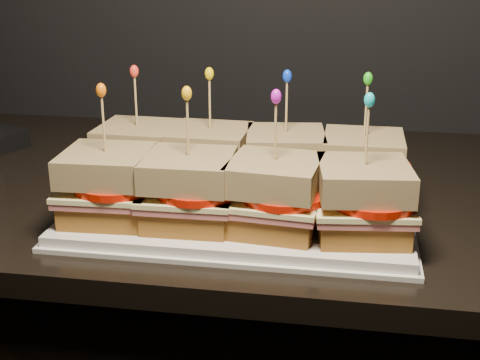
# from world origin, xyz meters

# --- Properties ---
(granite_slab) EXTENTS (2.28, 0.68, 0.03)m
(granite_slab) POSITION_xyz_m (0.08, 1.67, 0.91)
(granite_slab) COLOR black
(granite_slab) RESTS_ON cabinet
(platter) EXTENTS (0.43, 0.27, 0.02)m
(platter) POSITION_xyz_m (0.02, 1.52, 0.93)
(platter) COLOR white
(platter) RESTS_ON granite_slab
(platter_rim) EXTENTS (0.44, 0.28, 0.01)m
(platter_rim) POSITION_xyz_m (0.02, 1.52, 0.93)
(platter_rim) COLOR white
(platter_rim) RESTS_ON granite_slab
(sandwich_0_bread_bot) EXTENTS (0.10, 0.10, 0.03)m
(sandwich_0_bread_bot) POSITION_xyz_m (-0.13, 1.58, 0.96)
(sandwich_0_bread_bot) COLOR brown
(sandwich_0_bread_bot) RESTS_ON platter
(sandwich_0_ham) EXTENTS (0.11, 0.11, 0.01)m
(sandwich_0_ham) POSITION_xyz_m (-0.13, 1.58, 0.97)
(sandwich_0_ham) COLOR #C66163
(sandwich_0_ham) RESTS_ON sandwich_0_bread_bot
(sandwich_0_cheese) EXTENTS (0.12, 0.11, 0.01)m
(sandwich_0_cheese) POSITION_xyz_m (-0.13, 1.58, 0.98)
(sandwich_0_cheese) COLOR #F6EC9D
(sandwich_0_cheese) RESTS_ON sandwich_0_ham
(sandwich_0_tomato) EXTENTS (0.10, 0.10, 0.01)m
(sandwich_0_tomato) POSITION_xyz_m (-0.12, 1.57, 0.99)
(sandwich_0_tomato) COLOR red
(sandwich_0_tomato) RESTS_ON sandwich_0_cheese
(sandwich_0_bread_top) EXTENTS (0.11, 0.11, 0.03)m
(sandwich_0_bread_top) POSITION_xyz_m (-0.13, 1.58, 1.01)
(sandwich_0_bread_top) COLOR #52300F
(sandwich_0_bread_top) RESTS_ON sandwich_0_tomato
(sandwich_0_pick) EXTENTS (0.00, 0.00, 0.09)m
(sandwich_0_pick) POSITION_xyz_m (-0.13, 1.58, 1.06)
(sandwich_0_pick) COLOR tan
(sandwich_0_pick) RESTS_ON sandwich_0_bread_top
(sandwich_0_frill) EXTENTS (0.01, 0.01, 0.02)m
(sandwich_0_frill) POSITION_xyz_m (-0.13, 1.58, 1.10)
(sandwich_0_frill) COLOR red
(sandwich_0_frill) RESTS_ON sandwich_0_pick
(sandwich_1_bread_bot) EXTENTS (0.10, 0.10, 0.03)m
(sandwich_1_bread_bot) POSITION_xyz_m (-0.03, 1.58, 0.96)
(sandwich_1_bread_bot) COLOR brown
(sandwich_1_bread_bot) RESTS_ON platter
(sandwich_1_ham) EXTENTS (0.11, 0.11, 0.01)m
(sandwich_1_ham) POSITION_xyz_m (-0.03, 1.58, 0.97)
(sandwich_1_ham) COLOR #C66163
(sandwich_1_ham) RESTS_ON sandwich_1_bread_bot
(sandwich_1_cheese) EXTENTS (0.12, 0.11, 0.01)m
(sandwich_1_cheese) POSITION_xyz_m (-0.03, 1.58, 0.98)
(sandwich_1_cheese) COLOR #F6EC9D
(sandwich_1_cheese) RESTS_ON sandwich_1_ham
(sandwich_1_tomato) EXTENTS (0.10, 0.10, 0.01)m
(sandwich_1_tomato) POSITION_xyz_m (-0.02, 1.57, 0.99)
(sandwich_1_tomato) COLOR red
(sandwich_1_tomato) RESTS_ON sandwich_1_cheese
(sandwich_1_bread_top) EXTENTS (0.11, 0.11, 0.03)m
(sandwich_1_bread_top) POSITION_xyz_m (-0.03, 1.58, 1.01)
(sandwich_1_bread_top) COLOR #52300F
(sandwich_1_bread_top) RESTS_ON sandwich_1_tomato
(sandwich_1_pick) EXTENTS (0.00, 0.00, 0.09)m
(sandwich_1_pick) POSITION_xyz_m (-0.03, 1.58, 1.06)
(sandwich_1_pick) COLOR tan
(sandwich_1_pick) RESTS_ON sandwich_1_bread_top
(sandwich_1_frill) EXTENTS (0.01, 0.01, 0.02)m
(sandwich_1_frill) POSITION_xyz_m (-0.03, 1.58, 1.10)
(sandwich_1_frill) COLOR yellow
(sandwich_1_frill) RESTS_ON sandwich_1_pick
(sandwich_2_bread_bot) EXTENTS (0.11, 0.11, 0.03)m
(sandwich_2_bread_bot) POSITION_xyz_m (0.07, 1.58, 0.96)
(sandwich_2_bread_bot) COLOR brown
(sandwich_2_bread_bot) RESTS_ON platter
(sandwich_2_ham) EXTENTS (0.12, 0.12, 0.01)m
(sandwich_2_ham) POSITION_xyz_m (0.07, 1.58, 0.97)
(sandwich_2_ham) COLOR #C66163
(sandwich_2_ham) RESTS_ON sandwich_2_bread_bot
(sandwich_2_cheese) EXTENTS (0.13, 0.12, 0.01)m
(sandwich_2_cheese) POSITION_xyz_m (0.07, 1.58, 0.98)
(sandwich_2_cheese) COLOR #F6EC9D
(sandwich_2_cheese) RESTS_ON sandwich_2_ham
(sandwich_2_tomato) EXTENTS (0.10, 0.10, 0.01)m
(sandwich_2_tomato) POSITION_xyz_m (0.08, 1.57, 0.99)
(sandwich_2_tomato) COLOR red
(sandwich_2_tomato) RESTS_ON sandwich_2_cheese
(sandwich_2_bread_top) EXTENTS (0.11, 0.11, 0.03)m
(sandwich_2_bread_top) POSITION_xyz_m (0.07, 1.58, 1.01)
(sandwich_2_bread_top) COLOR #52300F
(sandwich_2_bread_top) RESTS_ON sandwich_2_tomato
(sandwich_2_pick) EXTENTS (0.00, 0.00, 0.09)m
(sandwich_2_pick) POSITION_xyz_m (0.07, 1.58, 1.06)
(sandwich_2_pick) COLOR tan
(sandwich_2_pick) RESTS_ON sandwich_2_bread_top
(sandwich_2_frill) EXTENTS (0.01, 0.01, 0.02)m
(sandwich_2_frill) POSITION_xyz_m (0.07, 1.58, 1.10)
(sandwich_2_frill) COLOR #0D36D8
(sandwich_2_frill) RESTS_ON sandwich_2_pick
(sandwich_3_bread_bot) EXTENTS (0.10, 0.10, 0.03)m
(sandwich_3_bread_bot) POSITION_xyz_m (0.17, 1.58, 0.96)
(sandwich_3_bread_bot) COLOR brown
(sandwich_3_bread_bot) RESTS_ON platter
(sandwich_3_ham) EXTENTS (0.11, 0.11, 0.01)m
(sandwich_3_ham) POSITION_xyz_m (0.17, 1.58, 0.97)
(sandwich_3_ham) COLOR #C66163
(sandwich_3_ham) RESTS_ON sandwich_3_bread_bot
(sandwich_3_cheese) EXTENTS (0.11, 0.11, 0.01)m
(sandwich_3_cheese) POSITION_xyz_m (0.17, 1.58, 0.98)
(sandwich_3_cheese) COLOR #F6EC9D
(sandwich_3_cheese) RESTS_ON sandwich_3_ham
(sandwich_3_tomato) EXTENTS (0.10, 0.10, 0.01)m
(sandwich_3_tomato) POSITION_xyz_m (0.19, 1.57, 0.99)
(sandwich_3_tomato) COLOR red
(sandwich_3_tomato) RESTS_ON sandwich_3_cheese
(sandwich_3_bread_top) EXTENTS (0.10, 0.10, 0.03)m
(sandwich_3_bread_top) POSITION_xyz_m (0.17, 1.58, 1.01)
(sandwich_3_bread_top) COLOR #52300F
(sandwich_3_bread_top) RESTS_ON sandwich_3_tomato
(sandwich_3_pick) EXTENTS (0.00, 0.00, 0.09)m
(sandwich_3_pick) POSITION_xyz_m (0.17, 1.58, 1.06)
(sandwich_3_pick) COLOR tan
(sandwich_3_pick) RESTS_ON sandwich_3_bread_top
(sandwich_3_frill) EXTENTS (0.01, 0.01, 0.02)m
(sandwich_3_frill) POSITION_xyz_m (0.17, 1.58, 1.10)
(sandwich_3_frill) COLOR green
(sandwich_3_frill) RESTS_ON sandwich_3_pick
(sandwich_4_bread_bot) EXTENTS (0.10, 0.10, 0.03)m
(sandwich_4_bread_bot) POSITION_xyz_m (-0.13, 1.46, 0.96)
(sandwich_4_bread_bot) COLOR brown
(sandwich_4_bread_bot) RESTS_ON platter
(sandwich_4_ham) EXTENTS (0.12, 0.11, 0.01)m
(sandwich_4_ham) POSITION_xyz_m (-0.13, 1.46, 0.97)
(sandwich_4_ham) COLOR #C66163
(sandwich_4_ham) RESTS_ON sandwich_4_bread_bot
(sandwich_4_cheese) EXTENTS (0.12, 0.11, 0.01)m
(sandwich_4_cheese) POSITION_xyz_m (-0.13, 1.46, 0.98)
(sandwich_4_cheese) COLOR #F6EC9D
(sandwich_4_cheese) RESTS_ON sandwich_4_ham
(sandwich_4_tomato) EXTENTS (0.10, 0.10, 0.01)m
(sandwich_4_tomato) POSITION_xyz_m (-0.12, 1.45, 0.99)
(sandwich_4_tomato) COLOR red
(sandwich_4_tomato) RESTS_ON sandwich_4_cheese
(sandwich_4_bread_top) EXTENTS (0.11, 0.11, 0.03)m
(sandwich_4_bread_top) POSITION_xyz_m (-0.13, 1.46, 1.01)
(sandwich_4_bread_top) COLOR #52300F
(sandwich_4_bread_top) RESTS_ON sandwich_4_tomato
(sandwich_4_pick) EXTENTS (0.00, 0.00, 0.09)m
(sandwich_4_pick) POSITION_xyz_m (-0.13, 1.46, 1.06)
(sandwich_4_pick) COLOR tan
(sandwich_4_pick) RESTS_ON sandwich_4_bread_top
(sandwich_4_frill) EXTENTS (0.01, 0.01, 0.02)m
(sandwich_4_frill) POSITION_xyz_m (-0.13, 1.46, 1.10)
(sandwich_4_frill) COLOR orange
(sandwich_4_frill) RESTS_ON sandwich_4_pick
(sandwich_5_bread_bot) EXTENTS (0.10, 0.10, 0.03)m
(sandwich_5_bread_bot) POSITION_xyz_m (-0.03, 1.46, 0.96)
(sandwich_5_bread_bot) COLOR brown
(sandwich_5_bread_bot) RESTS_ON platter
(sandwich_5_ham) EXTENTS (0.11, 0.11, 0.01)m
(sandwich_5_ham) POSITION_xyz_m (-0.03, 1.46, 0.97)
(sandwich_5_ham) COLOR #C66163
(sandwich_5_ham) RESTS_ON sandwich_5_bread_bot
(sandwich_5_cheese) EXTENTS (0.11, 0.11, 0.01)m
(sandwich_5_cheese) POSITION_xyz_m (-0.03, 1.46, 0.98)
(sandwich_5_cheese) COLOR #F6EC9D
(sandwich_5_cheese) RESTS_ON sandwich_5_ham
(sandwich_5_tomato) EXTENTS (0.10, 0.10, 0.01)m
(sandwich_5_tomato) POSITION_xyz_m (-0.02, 1.45, 0.99)
(sandwich_5_tomato) COLOR red
(sandwich_5_tomato) RESTS_ON sandwich_5_cheese
(sandwich_5_bread_top) EXTENTS (0.10, 0.10, 0.03)m
(sandwich_5_bread_top) POSITION_xyz_m (-0.03, 1.46, 1.01)
(sandwich_5_bread_top) COLOR #52300F
(sandwich_5_bread_top) RESTS_ON sandwich_5_tomato
(sandwich_5_pick) EXTENTS (0.00, 0.00, 0.09)m
(sandwich_5_pick) POSITION_xyz_m (-0.03, 1.46, 1.06)
(sandwich_5_pick) COLOR tan
(sandwich_5_pick) RESTS_ON sandwich_5_bread_top
(sandwich_5_frill) EXTENTS (0.01, 0.01, 0.02)m
(sandwich_5_frill) POSITION_xyz_m (-0.03, 1.46, 1.10)
(sandwich_5_frill) COLOR #EFAC12
(sandwich_5_frill) RESTS_ON sandwich_5_pick
(sandwich_6_bread_bot) EXTENTS (0.11, 0.11, 0.03)m
(sandwich_6_bread_bot) POSITION_xyz_m (0.07, 1.46, 0.96)
(sandwich_6_bread_bot) COLOR brown
(sandwich_6_bread_bot) RESTS_ON platter
(sandwich_6_ham) EXTENTS (0.12, 0.12, 0.01)m
(sandwich_6_ham) POSITION_xyz_m (0.07, 1.46, 0.97)
(sandwich_6_ham) COLOR #C66163
(sandwich_6_ham) RESTS_ON sandwich_6_bread_bot
(sandwich_6_cheese) EXTENTS (0.12, 0.12, 0.01)m
(sandwich_6_cheese) POSITION_xyz_m (0.07, 1.46, 0.98)
(sandwich_6_cheese) COLOR #F6EC9D
(sandwich_6_cheese) RESTS_ON sandwich_6_ham
(sandwich_6_tomato) EXTENTS (0.10, 0.10, 0.01)m
(sandwich_6_tomato) POSITION_xyz_m (0.08, 1.45, 0.99)
(sandwich_6_tomato) COLOR red
(sandwich_6_tomato) RESTS_ON sandwich_6_cheese
(sandwich_6_bread_top) EXTENTS (0.11, 0.11, 0.03)m
(sandwich_6_bread_top) POSITION_xyz_m (0.07, 1.46, 1.01)
(sandwich_6_bread_top) COLOR #52300F
(sandwich_6_bread_top) RESTS_ON sandwich_6_tomato
(sandwich_6_pick) EXTENTS (0.00, 0.00, 0.09)m
(sandwich_6_pick) POSITION_xyz_m (0.07, 1.46, 1.06)
(sandwich_6_pick) COLOR tan
(sandwich_6_pick) RESTS_ON sandwich_6_bread_top
(sandwich_6_frill) EXTENTS (0.01, 0.01, 0.02)m
(sandwich_6_frill) POSITION_xyz_m (0.07, 1.46, 1.10)
(sandwich_6_frill) COLOR #C019C3
(sandwich_6_frill) RESTS_ON sandwich_6_pick
(sandwich_7_bread_bot) EXTENTS (0.11, 0.11, 0.03)m
(sandwich_7_bread_bot) POSITION_xyz_m (0.17, 1.46, 0.96)
(sandwich_7_bread_bot) COLOR brown
(sandwich_7_bread_bot) RESTS_ON platter
(sandwich_7_ham) EXTENTS (0.12, 0.12, 0.01)m
(sandwich_7_ham) POSITION_xyz_m (0.17, 1.46, 0.97)
(sandwich_7_ham) COLOR #C66163
(sandwich_7_ham) RESTS_ON sandwich_7_bread_bot
(sandwich_7_cheese) EXTENTS (0.13, 0.12, 0.01)m
(sandwich_7_cheese) POSITION_xyz_m (0.17, 1.46, 0.98)
(sandwich_7_cheese) COLOR #F6EC9D
(sandwich_7_cheese) RESTS_ON sandwich_7_ham
(sandwich_7_tomato) EXTENTS (0.10, 0.10, 0.01)m
(sandwich_7_tomato) POSITION_xyz_m (0.19, 1.45, 0.99)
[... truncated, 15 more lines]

